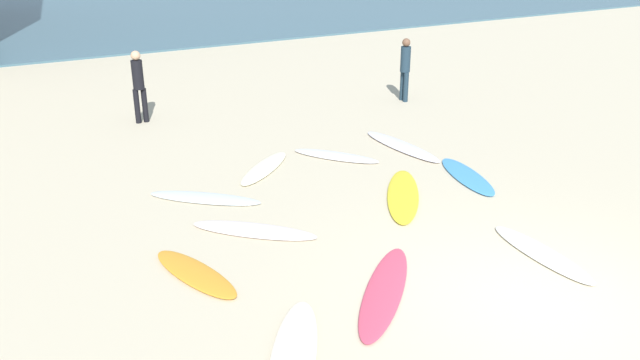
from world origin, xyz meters
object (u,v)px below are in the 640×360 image
(surfboard_2, at_px, (205,198))
(surfboard_10, at_px, (402,146))
(surfboard_0, at_px, (542,253))
(beachgoer_mid, at_px, (405,66))
(surfboard_9, at_px, (264,168))
(surfboard_7, at_px, (467,176))
(beachgoer_near, at_px, (138,83))
(surfboard_6, at_px, (403,195))
(surfboard_1, at_px, (294,355))
(surfboard_8, at_px, (254,230))
(surfboard_5, at_px, (336,156))
(surfboard_4, at_px, (195,273))
(surfboard_3, at_px, (384,291))

(surfboard_2, height_order, surfboard_10, surfboard_10)
(surfboard_10, bearing_deg, surfboard_0, 74.94)
(beachgoer_mid, bearing_deg, surfboard_9, 123.93)
(surfboard_7, height_order, beachgoer_near, beachgoer_near)
(surfboard_6, bearing_deg, surfboard_1, 75.28)
(surfboard_8, xyz_separation_m, beachgoer_mid, (7.07, 5.63, 0.97))
(surfboard_0, relative_size, surfboard_6, 0.83)
(surfboard_7, xyz_separation_m, surfboard_8, (-4.78, -0.18, -0.00))
(surfboard_5, distance_m, surfboard_7, 2.90)
(surfboard_6, xyz_separation_m, surfboard_9, (-1.72, 2.57, -0.00))
(surfboard_5, bearing_deg, surfboard_10, -44.08)
(surfboard_4, relative_size, surfboard_10, 0.76)
(surfboard_10, relative_size, beachgoer_near, 1.37)
(surfboard_8, xyz_separation_m, surfboard_9, (1.34, 2.58, 0.00))
(surfboard_0, distance_m, surfboard_8, 4.67)
(surfboard_6, distance_m, beachgoer_near, 7.84)
(surfboard_6, distance_m, surfboard_10, 2.80)
(surfboard_3, height_order, surfboard_10, surfboard_10)
(surfboard_10, height_order, beachgoer_mid, beachgoer_mid)
(surfboard_6, height_order, beachgoer_mid, beachgoer_mid)
(surfboard_0, distance_m, surfboard_6, 2.98)
(surfboard_9, xyz_separation_m, surfboard_10, (3.32, -0.28, 0.01))
(surfboard_10, bearing_deg, surfboard_5, -10.49)
(surfboard_8, distance_m, beachgoer_near, 7.20)
(surfboard_0, distance_m, beachgoer_near, 10.75)
(surfboard_2, relative_size, surfboard_7, 1.04)
(surfboard_7, bearing_deg, beachgoer_near, -40.38)
(beachgoer_near, bearing_deg, surfboard_5, 121.48)
(surfboard_5, bearing_deg, surfboard_0, -121.04)
(surfboard_6, xyz_separation_m, beachgoer_near, (-3.11, 7.13, 1.01))
(surfboard_1, height_order, surfboard_4, surfboard_1)
(surfboard_8, bearing_deg, beachgoer_mid, 171.38)
(surfboard_4, xyz_separation_m, beachgoer_near, (1.28, 8.03, 1.00))
(surfboard_7, bearing_deg, surfboard_9, -20.05)
(surfboard_7, relative_size, surfboard_9, 1.02)
(surfboard_0, distance_m, surfboard_3, 2.80)
(surfboard_3, bearing_deg, surfboard_2, -31.38)
(surfboard_0, bearing_deg, surfboard_10, 81.95)
(surfboard_1, relative_size, surfboard_5, 1.17)
(surfboard_7, bearing_deg, surfboard_8, 16.99)
(surfboard_10, bearing_deg, surfboard_8, 22.15)
(surfboard_4, relative_size, beachgoer_mid, 1.07)
(surfboard_9, relative_size, beachgoer_mid, 1.16)
(surfboard_3, height_order, beachgoer_mid, beachgoer_mid)
(surfboard_1, distance_m, surfboard_9, 6.33)
(surfboard_6, bearing_deg, surfboard_9, -20.90)
(surfboard_4, height_order, surfboard_5, surfboard_4)
(surfboard_7, height_order, surfboard_10, surfboard_10)
(surfboard_0, relative_size, surfboard_7, 1.00)
(surfboard_9, bearing_deg, surfboard_10, -136.98)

